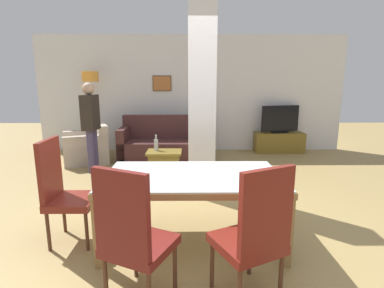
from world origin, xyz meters
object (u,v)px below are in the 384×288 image
Objects in this scene: dining_chair_head_left at (63,189)px; tv_stand at (279,142)px; tv_screen at (280,120)px; bottle at (156,144)px; standing_person at (91,122)px; coffee_table at (164,162)px; armchair at (88,149)px; dining_chair_near_left at (133,235)px; dining_chair_near_right at (255,232)px; floor_lamp at (91,84)px; sofa at (166,145)px; dining_table at (193,187)px.

tv_stand is at bearing 139.46° from dining_chair_head_left.
tv_screen is at bearing 139.46° from dining_chair_head_left.
standing_person is (-1.17, 0.01, 0.42)m from bottle.
coffee_table is (0.84, 2.39, -0.37)m from dining_chair_head_left.
coffee_table is at bearing 90.00° from standing_person.
armchair is 1.68m from bottle.
dining_chair_near_left is 1.00× the size of dining_chair_near_right.
floor_lamp reaches higher than tv_stand.
dining_chair_near_right is at bearing -168.47° from armchair.
floor_lamp is (-0.08, 0.70, 1.30)m from armchair.
floor_lamp reaches higher than bottle.
dining_chair_head_left is at bearing -130.54° from tv_stand.
sofa is 2.73m from tv_screen.
tv_stand is (2.52, 4.93, -0.34)m from dining_chair_near_left.
dining_table is 4.57m from floor_lamp.
floor_lamp reaches higher than dining_chair_near_left.
tv_screen is (1.64, 4.90, 0.20)m from dining_chair_near_right.
tv_screen is at bearing 90.00° from tv_stand.
dining_chair_near_right is at bearing 62.80° from dining_chair_head_left.
dining_chair_head_left is (-0.89, 0.94, 0.00)m from dining_chair_near_left.
tv_stand is (4.23, 0.82, -0.04)m from armchair.
sofa is at bearing -1.32° from tv_screen.
armchair reaches higher than tv_stand.
armchair reaches higher than dining_table.
dining_chair_near_left is 5.54m from tv_screen.
dining_chair_head_left is 0.96× the size of tv_stand.
tv_stand is (2.08, 3.99, -0.36)m from dining_table.
dining_chair_near_left and dining_chair_head_left have the same top height.
dining_chair_head_left is 2.56m from coffee_table.
dining_table is at bearing -166.75° from armchair.
tv_screen is at bearing 114.57° from standing_person.
sofa is 6.51× the size of bottle.
bottle is (-0.10, -0.94, 0.21)m from sofa.
armchair reaches higher than coffee_table.
bottle reaches higher than coffee_table.
bottle is (0.69, 2.46, -0.06)m from dining_chair_head_left.
coffee_table is 0.55× the size of tv_stand.
dining_chair_near_left is at bearing -117.10° from tv_stand.
coffee_table is 2.66m from floor_lamp.
tv_stand is 0.70× the size of standing_person.
standing_person is (0.41, -1.40, -0.64)m from floor_lamp.
tv_stand is at bearing 45.61° from dining_chair_near_right.
bottle is (-0.20, 3.40, -0.06)m from dining_chair_near_left.
dining_chair_near_right is (0.89, 0.03, 0.00)m from dining_chair_near_left.
bottle is at bearing 81.97° from dining_chair_near_right.
sofa is at bearing 167.02° from dining_chair_head_left.
sofa reaches higher than armchair.
bottle is at bearing 15.36° from tv_screen.
dining_chair_head_left is at bearing -105.63° from bottle.
coffee_table is 0.69× the size of tv_screen.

